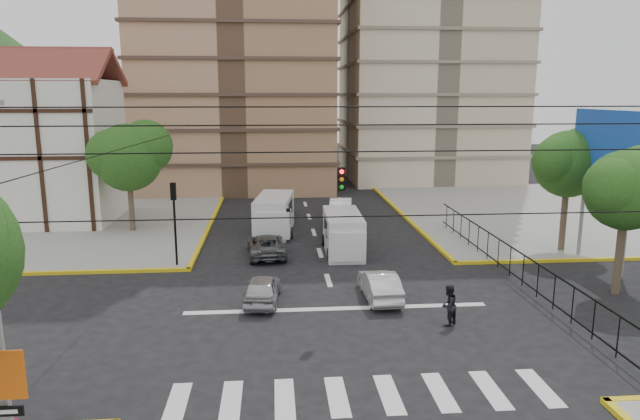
{
  "coord_description": "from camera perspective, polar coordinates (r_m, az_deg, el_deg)",
  "views": [
    {
      "loc": [
        -2.63,
        -21.75,
        9.02
      ],
      "look_at": [
        -0.59,
        2.84,
        4.0
      ],
      "focal_mm": 32.0,
      "sensor_mm": 36.0,
      "label": 1
    }
  ],
  "objects": [
    {
      "name": "sidewalk_ne",
      "position": [
        48.33,
        23.29,
        -0.11
      ],
      "size": [
        26.0,
        26.0,
        0.15
      ],
      "primitive_type": "cube",
      "color": "gray",
      "rests_on": "ground"
    },
    {
      "name": "billboard",
      "position": [
        32.73,
        26.86,
        4.97
      ],
      "size": [
        0.36,
        6.2,
        8.1
      ],
      "color": "slate",
      "rests_on": "ground"
    },
    {
      "name": "tree_tudor",
      "position": [
        39.07,
        -18.52,
        5.32
      ],
      "size": [
        5.39,
        4.4,
        7.43
      ],
      "color": "#473828",
      "rests_on": "ground"
    },
    {
      "name": "car_white_front_right",
      "position": [
        25.86,
        5.99,
        -7.47
      ],
      "size": [
        1.47,
        3.94,
        1.29
      ],
      "primitive_type": "imported",
      "rotation": [
        0.0,
        0.0,
        3.17
      ],
      "color": "silver",
      "rests_on": "ground"
    },
    {
      "name": "district_sign",
      "position": [
        15.42,
        -28.85,
        -15.23
      ],
      "size": [
        0.9,
        0.12,
        3.2
      ],
      "color": "slate",
      "rests_on": "ground"
    },
    {
      "name": "pedestrian_crosswalk",
      "position": [
        23.41,
        12.71,
        -9.27
      ],
      "size": [
        1.02,
        1.01,
        1.66
      ],
      "primitive_type": "imported",
      "rotation": [
        0.0,
        0.0,
        3.87
      ],
      "color": "black",
      "rests_on": "ground"
    },
    {
      "name": "sidewalk_nw",
      "position": [
        46.1,
        -26.77,
        -0.94
      ],
      "size": [
        26.0,
        26.0,
        0.15
      ],
      "primitive_type": "cube",
      "color": "gray",
      "rests_on": "ground"
    },
    {
      "name": "car_white_rear_right",
      "position": [
        42.69,
        2.11,
        0.32
      ],
      "size": [
        2.23,
        4.73,
        1.5
      ],
      "primitive_type": "imported",
      "rotation": [
        0.0,
        0.0,
        3.0
      ],
      "color": "silver",
      "rests_on": "ground"
    },
    {
      "name": "crosswalk_stripes",
      "position": [
        18.34,
        4.34,
        -17.98
      ],
      "size": [
        12.0,
        2.4,
        0.01
      ],
      "primitive_type": "cube",
      "color": "silver",
      "rests_on": "ground"
    },
    {
      "name": "van_right_lane",
      "position": [
        32.71,
        2.37,
        -2.48
      ],
      "size": [
        2.16,
        5.16,
        2.31
      ],
      "rotation": [
        0.0,
        0.0,
        -0.02
      ],
      "color": "silver",
      "rests_on": "ground"
    },
    {
      "name": "car_darkgrey_mid_right",
      "position": [
        38.18,
        1.61,
        -1.23
      ],
      "size": [
        1.73,
        3.69,
        1.22
      ],
      "primitive_type": "imported",
      "rotation": [
        0.0,
        0.0,
        3.22
      ],
      "color": "#272729",
      "rests_on": "ground"
    },
    {
      "name": "traffic_light_hanging",
      "position": [
        20.14,
        2.83,
        2.57
      ],
      "size": [
        18.0,
        9.12,
        0.92
      ],
      "color": "black",
      "rests_on": "ground"
    },
    {
      "name": "car_silver_front_left",
      "position": [
        25.44,
        -5.78,
        -7.83
      ],
      "size": [
        1.79,
        3.79,
        1.25
      ],
      "primitive_type": "imported",
      "rotation": [
        0.0,
        0.0,
        3.05
      ],
      "color": "#AEAEB3",
      "rests_on": "ground"
    },
    {
      "name": "stop_line",
      "position": [
        24.8,
        1.7,
        -9.82
      ],
      "size": [
        13.0,
        0.4,
        0.01
      ],
      "primitive_type": "cube",
      "color": "silver",
      "rests_on": "ground"
    },
    {
      "name": "car_silver_rear_left",
      "position": [
        43.1,
        -3.83,
        0.23
      ],
      "size": [
        2.05,
        4.36,
        1.23
      ],
      "primitive_type": "imported",
      "rotation": [
        0.0,
        0.0,
        3.06
      ],
      "color": "#BCBBC1",
      "rests_on": "ground"
    },
    {
      "name": "tudor_building",
      "position": [
        45.01,
        -26.18,
        5.53
      ],
      "size": [
        10.8,
        8.05,
        12.23
      ],
      "color": "silver",
      "rests_on": "ground"
    },
    {
      "name": "traffic_light_nw",
      "position": [
        30.58,
        -14.37,
        -0.01
      ],
      "size": [
        0.28,
        0.22,
        4.4
      ],
      "color": "black",
      "rests_on": "ground"
    },
    {
      "name": "car_grey_mid_left",
      "position": [
        32.56,
        -5.39,
        -3.51
      ],
      "size": [
        2.39,
        4.58,
        1.23
      ],
      "primitive_type": "imported",
      "rotation": [
        0.0,
        0.0,
        3.22
      ],
      "color": "#585C5F",
      "rests_on": "ground"
    },
    {
      "name": "ground",
      "position": [
        23.7,
        2.03,
        -10.88
      ],
      "size": [
        160.0,
        160.0,
        0.0
      ],
      "primitive_type": "plane",
      "color": "black",
      "rests_on": "ground"
    },
    {
      "name": "park_fence",
      "position": [
        30.1,
        18.37,
        -6.55
      ],
      "size": [
        0.1,
        22.5,
        1.66
      ],
      "primitive_type": null,
      "color": "black",
      "rests_on": "ground"
    },
    {
      "name": "tree_park_c",
      "position": [
        35.21,
        23.72,
        4.52
      ],
      "size": [
        4.65,
        3.8,
        7.25
      ],
      "color": "#473828",
      "rests_on": "ground"
    },
    {
      "name": "tree_park_a",
      "position": [
        28.77,
        28.44,
        2.09
      ],
      "size": [
        4.41,
        3.6,
        6.83
      ],
      "color": "#473828",
      "rests_on": "ground"
    },
    {
      "name": "van_left_lane",
      "position": [
        37.51,
        -4.6,
        -0.58
      ],
      "size": [
        2.81,
        5.69,
        2.46
      ],
      "rotation": [
        0.0,
        0.0,
        -0.13
      ],
      "color": "silver",
      "rests_on": "ground"
    }
  ]
}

